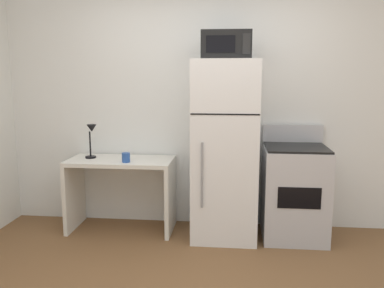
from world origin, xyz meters
The scene contains 7 objects.
wall_back_white centered at (0.00, 1.70, 1.30)m, with size 5.00×0.10×2.60m, color silver.
desk centered at (-0.87, 1.36, 0.52)m, with size 1.07×0.53×0.75m.
desk_lamp centered at (-1.17, 1.38, 0.99)m, with size 0.14×0.12×0.35m.
coffee_mug centered at (-0.77, 1.23, 0.80)m, with size 0.08×0.08×0.10m, color #264C99.
refrigerator centered at (0.20, 1.31, 0.87)m, with size 0.63×0.66×1.74m.
microwave centered at (0.20, 1.29, 1.87)m, with size 0.46×0.35×0.26m.
oven_range centered at (0.89, 1.33, 0.47)m, with size 0.61×0.61×1.10m.
Camera 1 is at (0.28, -2.60, 1.59)m, focal length 37.83 mm.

